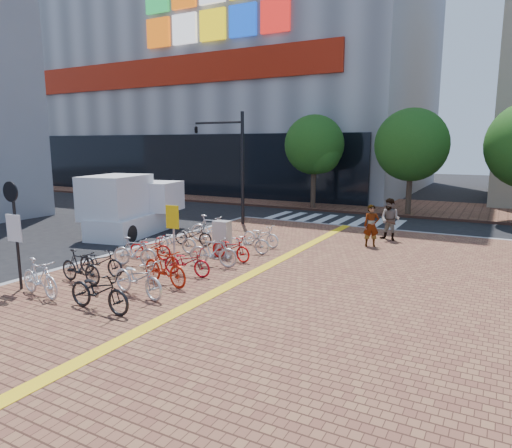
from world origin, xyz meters
The scene contains 31 objects.
ground centered at (0.00, 0.00, 0.00)m, with size 120.00×120.00×0.00m, color black.
sidewalk centered at (3.00, -5.00, 0.07)m, with size 14.00×34.00×0.15m, color brown.
tactile_strip centered at (2.00, -5.00, 0.16)m, with size 0.40×34.00×0.01m, color yellow.
kerb_north centered at (3.00, 12.00, 0.08)m, with size 14.00×0.25×0.15m, color gray.
far_sidewalk centered at (0.00, 21.00, 0.07)m, with size 70.00×8.00×0.15m, color brown.
department_store centered at (-15.99, 31.95, 13.98)m, with size 36.00×24.27×28.00m.
crosswalk centered at (0.50, 14.00, 0.01)m, with size 7.50×4.00×0.01m.
street_trees centered at (5.04, 17.45, 4.10)m, with size 16.20×4.60×6.35m.
bike_0 centered at (-2.00, -2.61, 0.68)m, with size 0.49×1.75×1.05m, color silver.
bike_1 centered at (-2.02, -1.23, 0.65)m, with size 0.47×1.67×1.01m, color black.
bike_2 centered at (-2.14, -0.33, 0.60)m, with size 0.60×1.72×0.90m, color black.
bike_3 centered at (-1.95, 0.99, 0.65)m, with size 0.47×1.67×1.00m, color #AEADB2.
bike_4 centered at (-2.14, 1.97, 0.58)m, with size 0.58×1.66×0.87m, color #B00D0C.
bike_5 centered at (-1.99, 3.21, 0.62)m, with size 0.63×1.80×0.94m, color #ABABB0.
bike_6 centered at (-2.14, 4.57, 0.59)m, with size 0.59×1.68×0.88m, color black.
bike_7 centered at (-1.90, 5.46, 0.73)m, with size 0.54×1.91×1.15m, color silver.
bike_8 centered at (0.26, -2.61, 0.67)m, with size 0.70×1.99×1.05m, color black.
bike_9 centered at (0.32, -1.30, 0.67)m, with size 0.69×1.97×1.03m, color silver.
bike_10 centered at (0.31, -0.19, 0.70)m, with size 0.51×1.82×1.09m, color #A31D0B.
bike_11 centered at (0.27, 0.93, 0.59)m, with size 0.59×1.68×0.88m, color #A30B17.
bike_12 centered at (0.42, 2.20, 0.67)m, with size 0.49×1.75×1.05m, color #A8A8AC.
bike_13 centered at (0.47, 3.25, 0.60)m, with size 0.60×1.73×0.91m, color red.
bike_14 centered at (0.51, 4.43, 0.60)m, with size 0.60×1.71×0.90m, color #A6A6AA.
bike_15 centered at (0.39, 5.70, 0.60)m, with size 0.59×1.70×0.90m, color silver.
pedestrian_a centered at (4.30, 7.86, 1.00)m, with size 0.62×0.41×1.70m, color gray.
pedestrian_b centered at (4.69, 9.45, 1.05)m, with size 0.88×0.68×1.81m, color #484A5B.
utility_box centered at (-0.16, 3.67, 0.80)m, with size 0.60×0.44×1.31m, color #BCBCC1.
yellow_sign centered at (-1.47, 2.46, 1.50)m, with size 0.53×0.13×1.95m.
notice_sign centered at (-3.10, -2.47, 2.10)m, with size 0.57×0.14×3.09m.
traffic_light_pole centered at (-4.28, 10.01, 4.09)m, with size 3.07×1.18×5.71m.
box_truck centered at (-6.55, 5.72, 1.34)m, with size 3.03×5.22×2.84m.
Camera 1 is at (8.83, -10.26, 4.26)m, focal length 32.00 mm.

